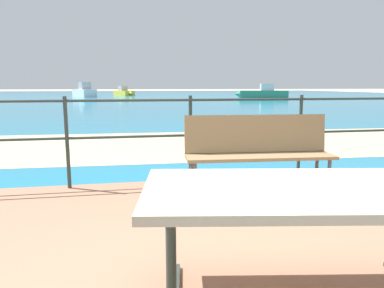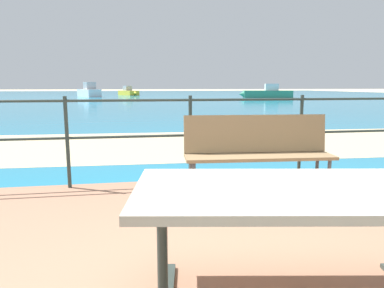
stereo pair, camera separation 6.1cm
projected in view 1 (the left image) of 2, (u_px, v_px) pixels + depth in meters
The scene contains 8 objects.
sea_water at pixel (133, 97), 40.92m from camera, with size 90.00×90.00×0.01m, color teal.
beach_strip at pixel (164, 144), 7.69m from camera, with size 54.00×3.88×0.01m, color tan.
picnic_table at pixel (327, 223), 1.63m from camera, with size 1.88×1.61×0.76m.
park_bench at pixel (258, 147), 4.04m from camera, with size 1.70×0.54×0.88m.
railing_fence at pixel (190, 128), 4.39m from camera, with size 5.94×0.04×1.09m.
boat_near at pixel (124, 92), 46.32m from camera, with size 2.80×4.15×1.22m.
boat_mid at pixel (84, 92), 39.89m from camera, with size 3.05×4.60×1.64m.
boat_far at pixel (263, 93), 37.32m from camera, with size 5.65×2.06×1.45m.
Camera 1 is at (-0.77, -1.82, 1.28)m, focal length 33.03 mm.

